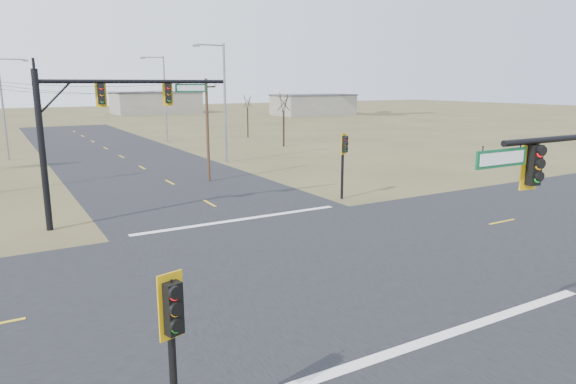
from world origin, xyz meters
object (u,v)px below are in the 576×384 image
object	(u,v)px
mast_arm_far	(99,115)
streetlight_a	(222,97)
bare_tree_c	(284,102)
streetlight_b	(163,94)
bare_tree_d	(247,101)
pedestal_signal_ne	(344,151)
streetlight_c	(5,103)
pedestal_signal_sw	(173,321)
utility_pole_near	(207,128)

from	to	relation	value
mast_arm_far	streetlight_a	world-z (taller)	streetlight_a
mast_arm_far	bare_tree_c	size ratio (longest dim) A/B	1.49
streetlight_b	bare_tree_d	xyz separation A→B (m)	(11.46, -0.46, -1.00)
pedestal_signal_ne	streetlight_c	bearing A→B (deg)	97.35
bare_tree_c	bare_tree_d	world-z (taller)	bare_tree_c
mast_arm_far	pedestal_signal_ne	distance (m)	14.69
streetlight_b	pedestal_signal_sw	bearing A→B (deg)	-104.88
streetlight_a	streetlight_c	world-z (taller)	streetlight_a
pedestal_signal_sw	utility_pole_near	xyz separation A→B (m)	(11.46, 27.21, 1.22)
utility_pole_near	pedestal_signal_sw	bearing A→B (deg)	-112.84
pedestal_signal_ne	pedestal_signal_sw	distance (m)	23.80
streetlight_a	bare_tree_d	distance (m)	22.92
pedestal_signal_sw	streetlight_a	size ratio (longest dim) A/B	0.35
mast_arm_far	streetlight_b	bearing A→B (deg)	88.37
streetlight_a	streetlight_b	size ratio (longest dim) A/B	1.02
pedestal_signal_ne	pedestal_signal_sw	xyz separation A→B (m)	(-16.61, -17.04, -0.31)
utility_pole_near	bare_tree_d	bearing A→B (deg)	58.91
mast_arm_far	streetlight_a	distance (m)	21.63
streetlight_c	bare_tree_d	xyz separation A→B (m)	(29.23, 7.17, -0.52)
pedestal_signal_sw	streetlight_b	distance (m)	57.90
pedestal_signal_sw	utility_pole_near	size ratio (longest dim) A/B	0.50
utility_pole_near	streetlight_c	xyz separation A→B (m)	(-12.53, 20.52, 1.43)
pedestal_signal_ne	utility_pole_near	bearing A→B (deg)	94.28
mast_arm_far	utility_pole_near	xyz separation A→B (m)	(9.19, 8.38, -1.68)
utility_pole_near	pedestal_signal_ne	bearing A→B (deg)	-63.11
pedestal_signal_sw	pedestal_signal_ne	bearing A→B (deg)	30.63
streetlight_a	bare_tree_c	bearing A→B (deg)	52.92
mast_arm_far	pedestal_signal_ne	world-z (taller)	mast_arm_far
streetlight_b	streetlight_c	world-z (taller)	streetlight_b
pedestal_signal_ne	streetlight_b	world-z (taller)	streetlight_b
mast_arm_far	streetlight_b	world-z (taller)	streetlight_b
streetlight_c	utility_pole_near	bearing A→B (deg)	-54.71
streetlight_a	streetlight_b	world-z (taller)	streetlight_a
streetlight_a	streetlight_b	distance (m)	19.99
pedestal_signal_sw	utility_pole_near	distance (m)	29.55
utility_pole_near	streetlight_c	distance (m)	24.09
utility_pole_near	bare_tree_c	xyz separation A→B (m)	(15.87, 16.30, 1.17)
streetlight_a	streetlight_c	distance (m)	21.25
pedestal_signal_sw	bare_tree_c	bearing A→B (deg)	42.78
utility_pole_near	streetlight_a	size ratio (longest dim) A/B	0.71
bare_tree_c	bare_tree_d	distance (m)	11.42
pedestal_signal_ne	streetlight_c	size ratio (longest dim) A/B	0.44
mast_arm_far	streetlight_c	world-z (taller)	streetlight_c
streetlight_c	streetlight_b	bearing A→B (deg)	27.09
pedestal_signal_sw	mast_arm_far	bearing A→B (deg)	68.04
mast_arm_far	streetlight_a	bearing A→B (deg)	69.82
streetlight_c	bare_tree_c	xyz separation A→B (m)	(28.40, -4.22, -0.27)
mast_arm_far	bare_tree_d	bearing A→B (deg)	74.26
pedestal_signal_sw	streetlight_a	world-z (taller)	streetlight_a
streetlight_a	bare_tree_c	distance (m)	13.81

